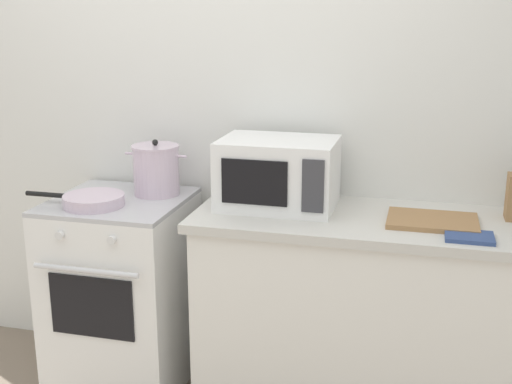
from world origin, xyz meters
The scene contains 9 objects.
back_wall centered at (0.30, 0.97, 1.25)m, with size 4.40×0.10×2.50m, color silver.
lower_cabinet_right centered at (0.90, 0.62, 0.44)m, with size 1.64×0.56×0.88m, color white.
countertop_right centered at (0.90, 0.62, 0.90)m, with size 1.70×0.60×0.04m, color beige.
stove centered at (-0.35, 0.60, 0.46)m, with size 0.60×0.64×0.92m.
stock_pot centered at (-0.21, 0.73, 1.04)m, with size 0.30×0.22×0.26m.
frying_pan centered at (-0.41, 0.48, 0.95)m, with size 0.47×0.27×0.05m.
microwave centered at (0.38, 0.68, 1.07)m, with size 0.50×0.37×0.30m.
cutting_board centered at (1.05, 0.60, 0.93)m, with size 0.36×0.26×0.02m, color #997047.
oven_mitt centered at (1.18, 0.44, 0.93)m, with size 0.18×0.14×0.02m, color #33477A.
Camera 1 is at (0.99, -2.04, 1.76)m, focal length 46.24 mm.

